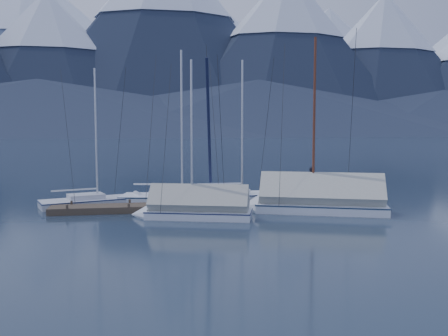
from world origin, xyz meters
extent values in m
plane|color=#15202F|center=(0.00, 0.00, 0.00)|extent=(1000.00, 1000.00, 0.00)
cone|color=#475675|center=(-110.00, 440.00, 75.00)|extent=(352.00, 352.00, 150.00)
cone|color=silver|center=(-110.00, 440.00, 119.00)|extent=(152.28, 152.28, 63.00)
cone|color=#475675|center=(40.00, 430.00, 70.00)|extent=(330.00, 330.00, 140.00)
cone|color=silver|center=(40.00, 430.00, 111.10)|extent=(142.76, 142.76, 58.80)
cone|color=#475675|center=(180.00, 445.00, 62.50)|extent=(308.00, 308.00, 125.00)
cone|color=silver|center=(180.00, 445.00, 99.25)|extent=(133.24, 133.24, 52.50)
cone|color=#192133|center=(-65.00, 295.00, 45.00)|extent=(171.00, 171.00, 90.00)
cone|color=silver|center=(-65.00, 295.00, 71.60)|extent=(73.97, 73.97, 37.80)
cone|color=#192133|center=(10.00, 310.00, 67.50)|extent=(228.00, 228.00, 135.00)
cone|color=#192133|center=(90.00, 290.00, 55.00)|extent=(190.00, 190.00, 110.00)
cone|color=silver|center=(90.00, 290.00, 87.40)|extent=(82.19, 82.19, 46.20)
cone|color=#192133|center=(165.00, 300.00, 50.00)|extent=(182.40, 182.40, 100.00)
cone|color=silver|center=(165.00, 300.00, 79.50)|extent=(78.91, 78.91, 42.00)
cone|color=#192133|center=(-60.00, 240.00, 15.00)|extent=(416.00, 416.00, 30.00)
cone|color=#192133|center=(60.00, 245.00, 16.00)|extent=(390.00, 390.00, 32.00)
cone|color=#192133|center=(180.00, 250.00, 14.00)|extent=(364.00, 364.00, 28.00)
cube|color=#382D23|center=(0.00, 2.00, 0.17)|extent=(18.00, 1.50, 0.34)
cube|color=black|center=(-6.00, 2.00, -0.05)|extent=(3.00, 1.30, 0.30)
cube|color=black|center=(0.00, 2.00, -0.05)|extent=(3.00, 1.30, 0.30)
cube|color=black|center=(6.00, 2.00, -0.05)|extent=(3.00, 1.30, 0.30)
cylinder|color=#382D23|center=(-8.00, 2.70, 0.35)|extent=(0.12, 0.12, 0.35)
cylinder|color=#382D23|center=(-8.00, 1.30, 0.35)|extent=(0.12, 0.12, 0.35)
cylinder|color=#382D23|center=(-5.00, 2.70, 0.35)|extent=(0.12, 0.12, 0.35)
cylinder|color=#382D23|center=(-5.00, 1.30, 0.35)|extent=(0.12, 0.12, 0.35)
cylinder|color=#382D23|center=(-2.00, 2.70, 0.35)|extent=(0.12, 0.12, 0.35)
cylinder|color=#382D23|center=(-2.00, 1.30, 0.35)|extent=(0.12, 0.12, 0.35)
cylinder|color=#382D23|center=(1.00, 2.70, 0.35)|extent=(0.12, 0.12, 0.35)
cylinder|color=#382D23|center=(1.00, 1.30, 0.35)|extent=(0.12, 0.12, 0.35)
cylinder|color=#382D23|center=(4.00, 2.70, 0.35)|extent=(0.12, 0.12, 0.35)
cylinder|color=#382D23|center=(4.00, 1.30, 0.35)|extent=(0.12, 0.12, 0.35)
cylinder|color=#382D23|center=(7.00, 2.70, 0.35)|extent=(0.12, 0.12, 0.35)
cylinder|color=#382D23|center=(7.00, 1.30, 0.35)|extent=(0.12, 0.12, 0.35)
cube|color=silver|center=(-7.18, 4.22, 0.11)|extent=(5.70, 3.51, 0.59)
cube|color=silver|center=(-7.18, 4.22, -0.16)|extent=(4.66, 2.47, 0.27)
cube|color=#19254B|center=(-7.18, 4.22, 0.36)|extent=(5.75, 3.54, 0.05)
cone|color=silver|center=(-4.25, 5.26, 0.11)|extent=(1.51, 1.96, 1.73)
cube|color=silver|center=(-7.43, 4.13, 0.54)|extent=(2.20, 1.82, 0.27)
cylinder|color=#B2B7BF|center=(-6.84, 4.34, 4.01)|extent=(0.11, 0.11, 7.21)
cylinder|color=#B2B7BF|center=(-8.03, 3.92, 0.95)|extent=(2.32, 0.89, 0.08)
cylinder|color=#26262B|center=(-5.57, 4.79, 4.01)|extent=(0.93, 2.57, 7.21)
cube|color=white|center=(-2.47, 4.42, 0.12)|extent=(6.48, 3.28, 0.68)
cube|color=white|center=(-2.47, 4.42, -0.19)|extent=(5.38, 2.19, 0.31)
cube|color=#172B46|center=(-2.47, 4.42, 0.41)|extent=(6.55, 3.32, 0.06)
cone|color=white|center=(1.01, 3.70, 0.12)|extent=(1.52, 2.17, 1.98)
cube|color=white|center=(-2.78, 4.49, 0.62)|extent=(2.42, 1.86, 0.31)
cylinder|color=#B2B7BF|center=(-2.07, 4.34, 4.59)|extent=(0.12, 0.12, 8.25)
cylinder|color=#B2B7BF|center=(-3.48, 4.63, 1.08)|extent=(2.75, 0.66, 0.09)
cylinder|color=#26262B|center=(-0.55, 4.02, 4.59)|extent=(0.66, 3.06, 8.26)
cube|color=white|center=(1.15, 4.75, 0.12)|extent=(5.96, 2.16, 0.65)
cube|color=white|center=(1.15, 4.75, -0.18)|extent=(5.05, 1.25, 0.30)
cube|color=navy|center=(1.15, 4.75, 0.39)|extent=(6.02, 2.18, 0.06)
cone|color=white|center=(4.54, 4.86, 0.12)|extent=(1.14, 1.92, 1.89)
cube|color=white|center=(0.85, 4.74, 0.59)|extent=(2.11, 1.45, 0.30)
cylinder|color=#B2B7BF|center=(1.54, 4.76, 4.38)|extent=(0.12, 0.12, 7.87)
cylinder|color=#B2B7BF|center=(0.16, 4.72, 1.03)|extent=(2.66, 0.18, 0.09)
cylinder|color=#26262B|center=(3.02, 4.81, 4.38)|extent=(0.12, 2.97, 7.88)
cube|color=white|center=(4.79, 0.20, 0.13)|extent=(6.93, 4.41, 0.69)
cube|color=white|center=(4.79, 0.20, -0.19)|extent=(5.65, 3.09, 0.32)
cube|color=#172B47|center=(4.79, 0.20, 0.42)|extent=(6.99, 4.45, 0.06)
cone|color=white|center=(1.27, 1.47, 0.13)|extent=(1.85, 2.48, 2.22)
cylinder|color=#592819|center=(4.39, 0.34, 4.68)|extent=(0.13, 0.13, 8.42)
cylinder|color=#592819|center=(5.78, -0.16, 1.11)|extent=(2.79, 1.09, 0.09)
cylinder|color=#26262B|center=(2.86, 0.90, 4.68)|extent=(1.15, 3.10, 8.43)
cube|color=#ACADA2|center=(4.79, 0.20, 0.89)|extent=(6.63, 4.33, 2.36)
cube|color=white|center=(-1.60, -0.42, 0.11)|extent=(5.30, 3.11, 0.59)
cube|color=white|center=(-1.60, -0.42, -0.16)|extent=(4.35, 2.13, 0.27)
cube|color=#171D45|center=(-1.60, -0.42, 0.36)|extent=(5.35, 3.14, 0.05)
cone|color=white|center=(-4.38, 0.39, 0.11)|extent=(1.42, 1.92, 1.71)
cylinder|color=#B2B7BF|center=(-1.94, -0.32, 3.97)|extent=(0.11, 0.11, 7.14)
cylinder|color=#B2B7BF|center=(-0.74, -0.67, 0.94)|extent=(2.18, 0.70, 0.08)
cylinder|color=#26262B|center=(-3.14, 0.03, 3.97)|extent=(0.72, 2.42, 7.15)
cube|color=#A1A297|center=(-1.60, -0.42, 0.76)|extent=(5.07, 3.07, 1.82)
imported|color=black|center=(5.12, 2.45, 1.25)|extent=(0.64, 0.78, 1.83)
camera|label=1|loc=(-4.05, -22.86, 4.34)|focal=38.00mm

